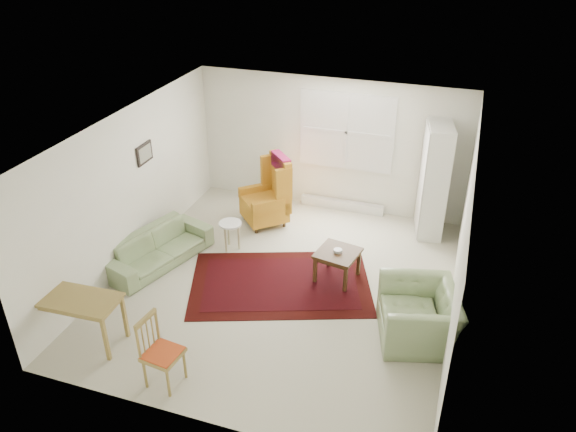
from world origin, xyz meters
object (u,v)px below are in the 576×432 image
(coffee_table, at_px, (337,265))
(desk_chair, at_px, (163,353))
(armchair, at_px, (419,310))
(wingback_chair, at_px, (264,191))
(sofa, at_px, (157,242))
(cabinet, at_px, (434,181))
(desk, at_px, (81,319))
(stool, at_px, (231,235))

(coffee_table, distance_m, desk_chair, 3.14)
(armchair, height_order, desk_chair, desk_chair)
(wingback_chair, height_order, desk_chair, wingback_chair)
(sofa, height_order, desk_chair, desk_chair)
(wingback_chair, distance_m, coffee_table, 2.15)
(cabinet, bearing_deg, desk, -143.26)
(cabinet, bearing_deg, desk_chair, -129.73)
(armchair, relative_size, desk, 1.00)
(sofa, height_order, desk, sofa)
(sofa, distance_m, stool, 1.22)
(sofa, distance_m, desk, 1.98)
(coffee_table, height_order, desk_chair, desk_chair)
(armchair, xyz_separation_m, cabinet, (-0.15, 2.88, 0.56))
(armchair, distance_m, desk, 4.46)
(armchair, height_order, stool, armchair)
(desk_chair, bearing_deg, armchair, -49.80)
(armchair, xyz_separation_m, desk_chair, (-2.78, -1.82, 0.04))
(armchair, height_order, desk, armchair)
(wingback_chair, relative_size, desk_chair, 1.35)
(stool, height_order, desk, desk)
(wingback_chair, bearing_deg, stool, -55.53)
(sofa, relative_size, desk_chair, 1.95)
(cabinet, xyz_separation_m, desk, (-4.05, -4.37, -0.65))
(cabinet, bearing_deg, coffee_table, -132.18)
(coffee_table, distance_m, cabinet, 2.38)
(desk, bearing_deg, sofa, 90.00)
(desk_chair, bearing_deg, stool, 15.71)
(coffee_table, bearing_deg, wingback_chair, 142.63)
(armchair, distance_m, coffee_table, 1.66)
(coffee_table, bearing_deg, cabinet, 58.31)
(desk, height_order, desk_chair, desk_chair)
(cabinet, height_order, desk, cabinet)
(coffee_table, relative_size, desk_chair, 0.64)
(wingback_chair, bearing_deg, armchair, 10.61)
(desk, bearing_deg, wingback_chair, 72.52)
(stool, bearing_deg, desk_chair, -81.37)
(stool, bearing_deg, wingback_chair, 77.26)
(wingback_chair, relative_size, stool, 2.54)
(sofa, relative_size, armchair, 1.66)
(sofa, bearing_deg, coffee_table, -62.86)
(desk, bearing_deg, armchair, 19.55)
(desk, relative_size, desk_chair, 1.17)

